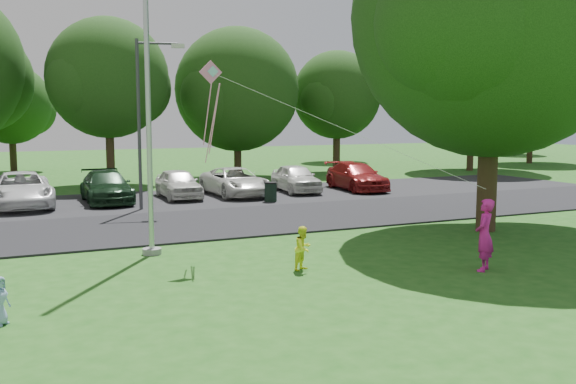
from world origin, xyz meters
name	(u,v)px	position (x,y,z in m)	size (l,w,h in m)	color
ground	(364,285)	(0.00, 0.00, 0.00)	(120.00, 120.00, 0.00)	#1E5516
park_road	(227,222)	(0.00, 9.00, 0.03)	(60.00, 6.00, 0.06)	black
parking_strip	(177,200)	(0.00, 15.50, 0.03)	(42.00, 7.00, 0.06)	black
flagpole	(148,96)	(-3.50, 5.00, 4.17)	(0.50, 0.50, 10.00)	#B7BABF
street_lamp	(146,109)	(-1.84, 12.94, 3.93)	(1.82, 0.58, 6.54)	#3F3F44
trash_can	(271,192)	(3.36, 13.00, 0.44)	(0.55, 0.55, 0.88)	black
big_tree	(492,22)	(6.91, 3.96, 6.50)	(9.38, 8.74, 11.09)	#332316
tree_row	(162,79)	(1.59, 24.23, 5.71)	(64.35, 11.94, 10.88)	#332316
horizon_trees	(164,107)	(4.06, 33.88, 4.30)	(77.46, 7.20, 7.02)	#332316
parked_cars	(159,185)	(-0.76, 15.54, 0.72)	(20.12, 5.21, 1.39)	silver
woman	(484,235)	(3.24, -0.10, 0.86)	(0.63, 0.41, 1.72)	#D11B90
child_yellow	(303,248)	(-0.61, 1.76, 0.53)	(0.51, 0.40, 1.06)	#F5FF28
kite	(218,92)	(-1.95, 3.97, 4.26)	(5.64, 4.46, 3.11)	pink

